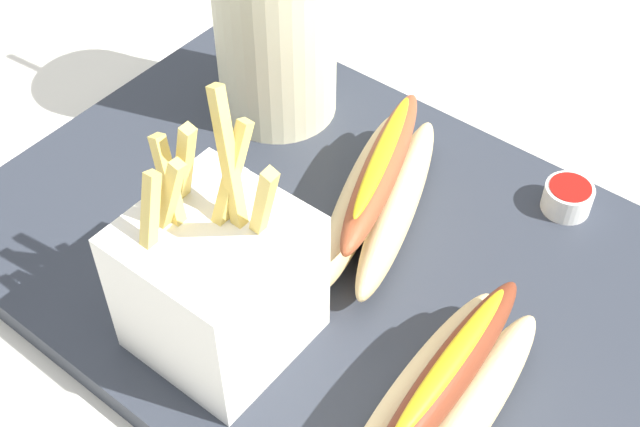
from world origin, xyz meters
The scene contains 8 objects.
ground_plane centered at (0.00, 0.00, -0.01)m, with size 2.40×2.40×0.02m, color silver.
food_tray centered at (0.00, 0.00, 0.01)m, with size 0.47×0.34×0.02m, color #2D333D.
soda_cup centered at (-0.12, 0.09, 0.11)m, with size 0.09×0.09×0.26m.
fries_basket centered at (0.00, -0.09, 0.07)m, with size 0.09×0.09×0.18m.
hot_dog_1 centered at (0.02, 0.04, 0.05)m, with size 0.11×0.18×0.07m.
hot_dog_2 centered at (0.14, -0.06, 0.05)m, with size 0.06×0.17×0.07m.
ketchup_cup_1 centered at (-0.07, -0.01, 0.03)m, with size 0.03×0.03×0.02m.
ketchup_cup_2 centered at (0.12, 0.13, 0.03)m, with size 0.03×0.03×0.02m.
Camera 1 is at (0.24, -0.30, 0.46)m, focal length 48.18 mm.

